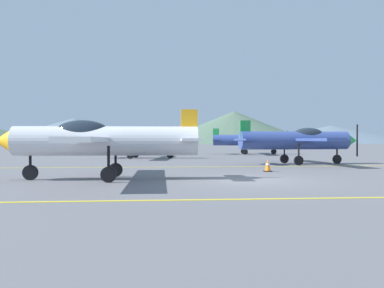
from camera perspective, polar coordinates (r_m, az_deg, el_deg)
ground_plane at (r=15.30m, az=7.84°, el=-5.06°), size 400.00×400.00×0.00m
apron_line_near at (r=10.67m, az=13.62°, el=-7.52°), size 80.00×0.16×0.01m
apron_line_far at (r=22.51m, az=3.70°, el=-3.22°), size 80.00×0.16×0.01m
airplane_near at (r=15.64m, az=-13.02°, el=0.58°), size 7.70×8.89×2.68m
airplane_mid at (r=25.74m, az=14.86°, el=0.58°), size 7.77×8.94×2.68m
airplane_far at (r=32.99m, az=-7.46°, el=0.60°), size 7.81×8.95×2.68m
airplane_back at (r=42.15m, az=8.07°, el=0.60°), size 7.81×8.95×2.68m
traffic_cone_side at (r=19.47m, az=10.64°, el=-3.00°), size 0.36×0.36×0.59m
hill_centerleft at (r=135.10m, az=-16.27°, el=1.74°), size 55.00×55.00×8.44m
hill_centerright at (r=169.94m, az=5.97°, el=2.37°), size 65.85×65.85×13.44m
hill_right at (r=191.15m, az=19.05°, el=1.31°), size 74.78×74.78×7.85m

